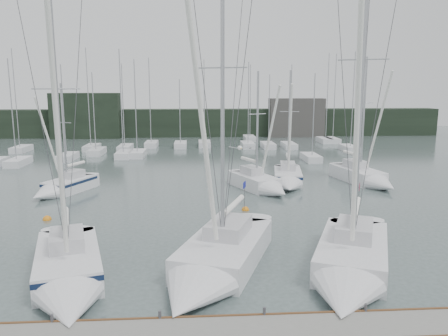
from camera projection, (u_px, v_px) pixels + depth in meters
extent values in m
plane|color=#455452|center=(209.00, 280.00, 20.74)|extent=(160.00, 160.00, 0.00)
cube|color=slate|center=(214.00, 335.00, 15.79)|extent=(24.00, 2.00, 0.40)
cube|color=black|center=(198.00, 123.00, 81.10)|extent=(90.00, 4.00, 5.00)
cube|color=black|center=(86.00, 116.00, 77.57)|extent=(12.00, 3.00, 8.00)
cube|color=#403D3A|center=(296.00, 118.00, 80.12)|extent=(10.00, 3.00, 7.00)
cube|color=silver|center=(289.00, 146.00, 65.60)|extent=(1.80, 4.50, 0.90)
cylinder|color=#A0A2A8|center=(291.00, 104.00, 63.98)|extent=(0.12, 0.12, 11.45)
cube|color=silver|center=(124.00, 155.00, 56.75)|extent=(1.80, 4.50, 0.90)
cylinder|color=#A0A2A8|center=(121.00, 102.00, 55.00)|extent=(0.12, 0.12, 12.87)
cube|color=silver|center=(152.00, 145.00, 66.91)|extent=(1.80, 4.50, 0.90)
cylinder|color=#A0A2A8|center=(150.00, 101.00, 65.20)|extent=(0.12, 0.12, 12.50)
cube|color=silver|center=(125.00, 148.00, 62.88)|extent=(1.80, 4.50, 0.90)
cylinder|color=#A0A2A8|center=(123.00, 105.00, 61.26)|extent=(0.12, 0.12, 11.44)
cube|color=silver|center=(18.00, 162.00, 51.11)|extent=(1.80, 4.50, 0.90)
cylinder|color=#A0A2A8|center=(12.00, 110.00, 49.50)|extent=(0.12, 0.12, 11.39)
cube|color=silver|center=(325.00, 140.00, 71.97)|extent=(1.80, 4.50, 0.90)
cylinder|color=#A0A2A8|center=(327.00, 96.00, 70.16)|extent=(0.12, 0.12, 13.55)
cube|color=silver|center=(311.00, 158.00, 54.27)|extent=(1.80, 4.50, 0.90)
cylinder|color=#A0A2A8|center=(314.00, 115.00, 52.79)|extent=(0.12, 0.12, 9.85)
cube|color=silver|center=(97.00, 152.00, 59.33)|extent=(1.80, 4.50, 0.90)
cylinder|color=#A0A2A8|center=(94.00, 111.00, 57.83)|extent=(0.12, 0.12, 10.15)
cube|color=silver|center=(268.00, 146.00, 65.65)|extent=(1.80, 4.50, 0.90)
cylinder|color=#A0A2A8|center=(269.00, 109.00, 64.16)|extent=(0.12, 0.12, 10.03)
cube|color=silver|center=(138.00, 154.00, 57.33)|extent=(1.80, 4.50, 0.90)
cylinder|color=#A0A2A8|center=(136.00, 106.00, 55.69)|extent=(0.12, 0.12, 11.68)
cube|color=silver|center=(249.00, 138.00, 74.84)|extent=(1.80, 4.50, 0.90)
cylinder|color=#A0A2A8|center=(250.00, 101.00, 73.17)|extent=(0.12, 0.12, 11.92)
cube|color=silver|center=(181.00, 145.00, 66.41)|extent=(1.80, 4.50, 0.90)
cylinder|color=#A0A2A8|center=(180.00, 111.00, 64.98)|extent=(0.12, 0.12, 9.39)
cube|color=silver|center=(349.00, 149.00, 62.49)|extent=(1.80, 4.50, 0.90)
cylinder|color=#A0A2A8|center=(353.00, 100.00, 60.72)|extent=(0.12, 0.12, 13.03)
cube|color=silver|center=(205.00, 144.00, 67.50)|extent=(1.80, 4.50, 0.90)
cylinder|color=#A0A2A8|center=(204.00, 101.00, 65.80)|extent=(0.12, 0.12, 12.27)
cube|color=silver|center=(21.00, 149.00, 61.76)|extent=(1.80, 4.50, 0.90)
cylinder|color=#A0A2A8|center=(16.00, 98.00, 59.97)|extent=(0.12, 0.12, 13.37)
cube|color=silver|center=(92.00, 148.00, 63.11)|extent=(1.80, 4.50, 0.90)
cylinder|color=#A0A2A8|center=(88.00, 97.00, 61.30)|extent=(0.12, 0.12, 13.59)
cube|color=silver|center=(68.00, 157.00, 54.81)|extent=(1.80, 4.50, 0.90)
cylinder|color=#A0A2A8|center=(63.00, 110.00, 53.24)|extent=(0.12, 0.12, 10.91)
cube|color=silver|center=(332.00, 140.00, 72.07)|extent=(1.80, 4.50, 0.90)
cylinder|color=#A0A2A8|center=(335.00, 96.00, 70.26)|extent=(0.12, 0.12, 13.47)
cube|color=silver|center=(248.00, 145.00, 66.19)|extent=(1.80, 4.50, 0.90)
cylinder|color=#A0A2A8|center=(248.00, 103.00, 64.54)|extent=(0.12, 0.12, 11.84)
cube|color=silver|center=(68.00, 264.00, 21.47)|extent=(4.62, 7.17, 1.52)
cone|color=silver|center=(69.00, 310.00, 17.09)|extent=(3.59, 3.53, 2.93)
cube|color=#B8B8BD|center=(67.00, 239.00, 21.74)|extent=(2.27, 2.99, 0.71)
cylinder|color=#A0A2A8|center=(58.00, 118.00, 19.72)|extent=(0.18, 0.18, 12.92)
cylinder|color=white|center=(66.00, 217.00, 22.33)|extent=(1.15, 3.19, 0.28)
cube|color=#0F1C39|center=(68.00, 254.00, 21.38)|extent=(4.65, 7.20, 0.25)
cube|color=#1B2397|center=(65.00, 197.00, 24.26)|extent=(0.17, 0.53, 0.36)
cube|color=silver|center=(226.00, 252.00, 22.96)|extent=(5.88, 8.23, 1.63)
cone|color=silver|center=(188.00, 298.00, 17.93)|extent=(4.38, 4.23, 3.47)
cube|color=#B8B8BD|center=(229.00, 227.00, 23.26)|extent=(2.84, 3.48, 0.76)
cylinder|color=#A0A2A8|center=(223.00, 98.00, 20.99)|extent=(0.20, 0.20, 14.41)
cylinder|color=white|center=(233.00, 205.00, 23.98)|extent=(1.57, 3.53, 0.30)
cube|color=#1B2397|center=(244.00, 185.00, 26.19)|extent=(0.22, 0.55, 0.39)
cube|color=silver|center=(353.00, 255.00, 22.54)|extent=(5.89, 7.93, 1.64)
cone|color=silver|center=(345.00, 300.00, 17.76)|extent=(4.24, 4.15, 3.28)
cube|color=#B8B8BD|center=(355.00, 230.00, 22.82)|extent=(2.80, 3.37, 0.76)
cylinder|color=#A0A2A8|center=(361.00, 92.00, 20.54)|extent=(0.20, 0.20, 14.98)
cylinder|color=white|center=(357.00, 207.00, 23.47)|extent=(1.69, 3.36, 0.31)
cube|color=maroon|center=(359.00, 187.00, 25.57)|extent=(0.25, 0.55, 0.39)
cube|color=silver|center=(70.00, 186.00, 38.41)|extent=(4.03, 5.26, 1.40)
cone|color=silver|center=(42.00, 195.00, 35.29)|extent=(2.95, 2.79, 2.33)
cube|color=#B8B8BD|center=(73.00, 174.00, 38.65)|extent=(1.93, 2.24, 0.65)
cylinder|color=#A0A2A8|center=(64.00, 132.00, 37.21)|extent=(0.17, 0.17, 8.23)
cylinder|color=white|center=(76.00, 164.00, 38.94)|extent=(1.16, 2.22, 0.26)
cube|color=#0F1C39|center=(70.00, 181.00, 38.32)|extent=(4.05, 5.29, 0.23)
cube|color=silver|center=(254.00, 183.00, 39.50)|extent=(4.30, 5.71, 1.52)
cone|color=silver|center=(278.00, 192.00, 36.28)|extent=(3.11, 3.01, 2.43)
cube|color=#B8B8BD|center=(252.00, 170.00, 39.74)|extent=(2.05, 2.43, 0.71)
cylinder|color=#A0A2A8|center=(257.00, 125.00, 38.20)|extent=(0.18, 0.18, 9.18)
cylinder|color=white|center=(249.00, 160.00, 40.04)|extent=(1.28, 2.43, 0.28)
cube|color=silver|center=(288.00, 178.00, 42.05)|extent=(3.45, 5.89, 1.46)
cone|color=silver|center=(289.00, 187.00, 38.19)|extent=(2.90, 2.77, 2.53)
cube|color=#B8B8BD|center=(288.00, 166.00, 42.33)|extent=(1.75, 2.42, 0.68)
cylinder|color=#A0A2A8|center=(289.00, 122.00, 40.67)|extent=(0.17, 0.17, 9.38)
cylinder|color=white|center=(288.00, 156.00, 42.77)|extent=(0.74, 2.71, 0.27)
cube|color=#0F1C39|center=(288.00, 173.00, 41.96)|extent=(3.47, 5.91, 0.24)
cube|color=silver|center=(358.00, 176.00, 42.50)|extent=(3.81, 6.40, 1.57)
cone|color=silver|center=(385.00, 186.00, 38.45)|extent=(3.09, 3.06, 2.61)
cube|color=#B8B8BD|center=(355.00, 164.00, 42.78)|extent=(1.90, 2.64, 0.73)
cylinder|color=#A0A2A8|center=(364.00, 114.00, 40.99)|extent=(0.19, 0.19, 10.53)
cylinder|color=white|center=(352.00, 153.00, 43.25)|extent=(0.90, 2.92, 0.29)
sphere|color=orange|center=(245.00, 210.00, 32.52)|extent=(0.56, 0.56, 0.56)
sphere|color=orange|center=(47.00, 220.00, 30.17)|extent=(0.59, 0.59, 0.59)
ellipsoid|color=white|center=(240.00, 148.00, 18.90)|extent=(0.28, 0.45, 0.19)
cube|color=gray|center=(234.00, 148.00, 18.84)|extent=(0.44, 0.20, 0.10)
cube|color=gray|center=(246.00, 147.00, 18.96)|extent=(0.44, 0.20, 0.10)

